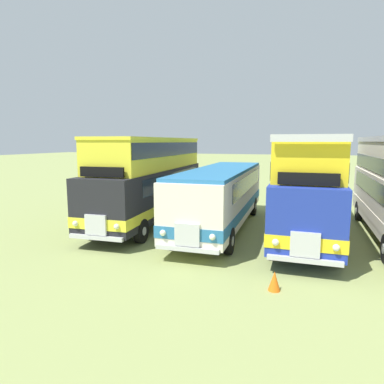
{
  "coord_description": "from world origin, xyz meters",
  "views": [
    {
      "loc": [
        -8.04,
        -16.48,
        4.29
      ],
      "look_at": [
        -13.56,
        0.12,
        1.68
      ],
      "focal_mm": 31.78,
      "sensor_mm": 36.0,
      "label": 1
    }
  ],
  "objects_px": {
    "bus_first_in_row": "(151,176)",
    "bus_second_in_row": "(222,193)",
    "cone_mid_row": "(274,281)",
    "bus_third_in_row": "(307,184)"
  },
  "relations": [
    {
      "from": "cone_mid_row",
      "to": "bus_third_in_row",
      "type": "bearing_deg",
      "value": 83.21
    },
    {
      "from": "bus_second_in_row",
      "to": "cone_mid_row",
      "type": "bearing_deg",
      "value": -64.35
    },
    {
      "from": "bus_first_in_row",
      "to": "bus_second_in_row",
      "type": "relative_size",
      "value": 1.0
    },
    {
      "from": "bus_first_in_row",
      "to": "bus_second_in_row",
      "type": "distance_m",
      "value": 4.04
    },
    {
      "from": "bus_second_in_row",
      "to": "cone_mid_row",
      "type": "height_order",
      "value": "bus_second_in_row"
    },
    {
      "from": "bus_second_in_row",
      "to": "bus_third_in_row",
      "type": "xyz_separation_m",
      "value": [
        3.96,
        0.12,
        0.6
      ]
    },
    {
      "from": "bus_first_in_row",
      "to": "cone_mid_row",
      "type": "xyz_separation_m",
      "value": [
        7.13,
        -6.88,
        -2.18
      ]
    },
    {
      "from": "bus_second_in_row",
      "to": "bus_third_in_row",
      "type": "height_order",
      "value": "bus_third_in_row"
    },
    {
      "from": "bus_first_in_row",
      "to": "bus_second_in_row",
      "type": "xyz_separation_m",
      "value": [
        3.96,
        -0.29,
        -0.72
      ]
    },
    {
      "from": "bus_second_in_row",
      "to": "bus_third_in_row",
      "type": "relative_size",
      "value": 1.01
    }
  ]
}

